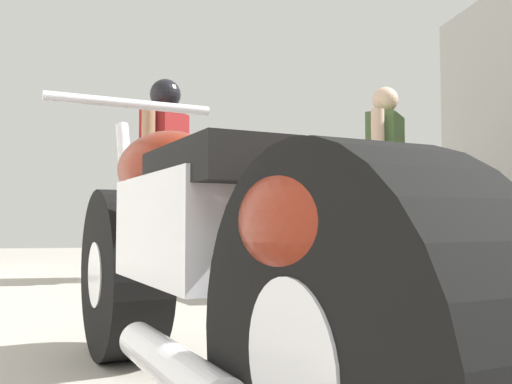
{
  "coord_description": "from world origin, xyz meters",
  "views": [
    {
      "loc": [
        -0.61,
        0.18,
        0.49
      ],
      "look_at": [
        -0.11,
        3.06,
        0.65
      ],
      "focal_mm": 38.99,
      "sensor_mm": 36.0,
      "label": 1
    }
  ],
  "objects_px": {
    "motorcycle_black_naked": "(282,240)",
    "mechanic_in_blue": "(386,170)",
    "mechanic_with_helmet": "(165,159)",
    "motorcycle_maroon_cruiser": "(193,264)"
  },
  "relations": [
    {
      "from": "mechanic_in_blue",
      "to": "mechanic_with_helmet",
      "type": "xyz_separation_m",
      "value": [
        -1.89,
        0.28,
        0.09
      ]
    },
    {
      "from": "motorcycle_black_naked",
      "to": "mechanic_in_blue",
      "type": "xyz_separation_m",
      "value": [
        1.12,
        0.88,
        0.57
      ]
    },
    {
      "from": "mechanic_in_blue",
      "to": "mechanic_with_helmet",
      "type": "relative_size",
      "value": 0.97
    },
    {
      "from": "motorcycle_maroon_cruiser",
      "to": "mechanic_in_blue",
      "type": "height_order",
      "value": "mechanic_in_blue"
    },
    {
      "from": "mechanic_with_helmet",
      "to": "motorcycle_maroon_cruiser",
      "type": "bearing_deg",
      "value": -89.34
    },
    {
      "from": "mechanic_in_blue",
      "to": "motorcycle_black_naked",
      "type": "bearing_deg",
      "value": -141.84
    },
    {
      "from": "motorcycle_black_naked",
      "to": "mechanic_with_helmet",
      "type": "height_order",
      "value": "mechanic_with_helmet"
    },
    {
      "from": "motorcycle_black_naked",
      "to": "mechanic_in_blue",
      "type": "height_order",
      "value": "mechanic_in_blue"
    },
    {
      "from": "mechanic_in_blue",
      "to": "mechanic_with_helmet",
      "type": "bearing_deg",
      "value": 171.58
    },
    {
      "from": "motorcycle_maroon_cruiser",
      "to": "mechanic_with_helmet",
      "type": "distance_m",
      "value": 3.48
    }
  ]
}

